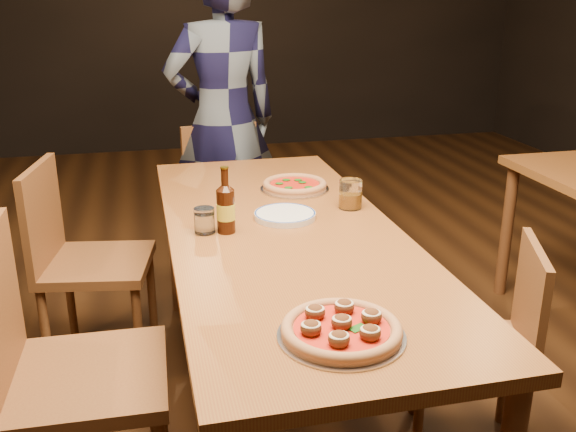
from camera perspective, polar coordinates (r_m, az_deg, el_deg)
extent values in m
plane|color=black|center=(2.60, -0.26, -16.90)|extent=(9.00, 9.00, 0.00)
cube|color=brown|center=(2.25, -0.29, -1.75)|extent=(0.80, 2.00, 0.04)
cylinder|color=#593119|center=(3.21, -10.00, -2.55)|extent=(0.06, 0.06, 0.71)
cylinder|color=#593119|center=(3.31, 1.81, -1.58)|extent=(0.06, 0.06, 0.71)
cylinder|color=#593119|center=(3.54, 18.87, -1.27)|extent=(0.06, 0.06, 0.71)
cylinder|color=#B7B7BF|center=(1.58, 4.76, -10.56)|extent=(0.31, 0.31, 0.01)
cylinder|color=tan|center=(1.58, 4.77, -10.21)|extent=(0.29, 0.29, 0.02)
torus|color=tan|center=(1.58, 4.78, -9.95)|extent=(0.30, 0.30, 0.03)
cylinder|color=#BB0B14|center=(1.57, 4.78, -9.90)|extent=(0.23, 0.23, 0.00)
cylinder|color=#B7B7BF|center=(2.70, 0.59, 2.44)|extent=(0.29, 0.29, 0.01)
cylinder|color=tan|center=(2.70, 0.59, 2.67)|extent=(0.27, 0.27, 0.02)
torus|color=tan|center=(2.69, 0.59, 2.84)|extent=(0.27, 0.27, 0.03)
cylinder|color=#BB0B14|center=(2.69, 0.59, 2.88)|extent=(0.21, 0.21, 0.00)
cylinder|color=white|center=(2.36, -0.27, 0.06)|extent=(0.23, 0.23, 0.02)
cylinder|color=black|center=(2.21, -5.55, 0.41)|extent=(0.06, 0.06, 0.15)
cylinder|color=black|center=(2.17, -5.64, 3.26)|extent=(0.02, 0.02, 0.08)
cylinder|color=yellow|center=(2.21, -5.55, 0.41)|extent=(0.06, 0.06, 0.06)
cylinder|color=white|center=(2.22, -7.44, -0.40)|extent=(0.07, 0.07, 0.09)
cylinder|color=#A76212|center=(2.47, 5.58, 1.95)|extent=(0.09, 0.09, 0.11)
imported|color=black|center=(3.51, -5.77, 8.37)|extent=(0.71, 0.54, 1.75)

